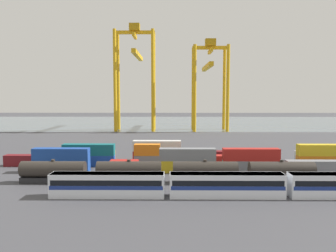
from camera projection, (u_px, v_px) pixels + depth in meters
name	position (u px, v px, depth m)	size (l,w,h in m)	color
ground_plane	(178.00, 145.00, 114.75)	(420.00, 420.00, 0.00)	#424247
harbour_water	(175.00, 122.00, 209.79)	(400.00, 110.00, 0.01)	slate
passenger_train	(227.00, 184.00, 55.91)	(57.58, 3.14, 3.90)	silver
freight_tank_row	(167.00, 172.00, 64.98)	(55.54, 3.00, 4.46)	#232326
shipping_container_0	(61.00, 166.00, 74.33)	(12.10, 2.44, 2.60)	#1C4299
shipping_container_1	(61.00, 154.00, 74.09)	(12.10, 2.44, 2.60)	#1C4299
shipping_container_2	(124.00, 166.00, 74.18)	(6.04, 2.44, 2.60)	#AD211C
shipping_container_3	(187.00, 166.00, 74.04)	(12.10, 2.44, 2.60)	gold
shipping_container_4	(187.00, 154.00, 73.81)	(12.10, 2.44, 2.60)	slate
shipping_container_5	(251.00, 166.00, 73.90)	(12.10, 2.44, 2.60)	slate
shipping_container_6	(251.00, 154.00, 73.67)	(12.10, 2.44, 2.60)	#AD211C
shipping_container_7	(314.00, 166.00, 73.76)	(12.10, 2.44, 2.60)	slate
shipping_container_9	(31.00, 160.00, 80.70)	(12.10, 2.44, 2.60)	maroon
shipping_container_10	(89.00, 160.00, 80.55)	(12.10, 2.44, 2.60)	#1C4299
shipping_container_11	(89.00, 150.00, 80.32)	(12.10, 2.44, 2.60)	#146066
shipping_container_12	(147.00, 161.00, 80.41)	(6.04, 2.44, 2.60)	slate
shipping_container_13	(147.00, 150.00, 80.18)	(6.04, 2.44, 2.60)	orange
shipping_container_14	(206.00, 161.00, 80.27)	(12.10, 2.44, 2.60)	#AD211C
shipping_container_15	(264.00, 161.00, 80.13)	(6.04, 2.44, 2.60)	#197538
shipping_container_16	(323.00, 161.00, 79.99)	(12.10, 2.44, 2.60)	orange
shipping_container_17	(324.00, 150.00, 79.75)	(12.10, 2.44, 2.60)	gold
shipping_container_19	(49.00, 156.00, 86.95)	(6.04, 2.44, 2.60)	#197538
shipping_container_20	(103.00, 156.00, 86.81)	(6.04, 2.44, 2.60)	orange
shipping_container_21	(157.00, 156.00, 86.67)	(12.10, 2.44, 2.60)	#AD211C
shipping_container_22	(157.00, 146.00, 86.43)	(12.10, 2.44, 2.60)	silver
shipping_container_23	(211.00, 156.00, 86.52)	(12.10, 2.44, 2.60)	maroon
shipping_container_24	(265.00, 156.00, 86.38)	(6.04, 2.44, 2.60)	#1C4299
shipping_container_25	(320.00, 156.00, 86.24)	(12.10, 2.44, 2.60)	silver
gantry_crane_west	(136.00, 66.00, 162.79)	(18.84, 38.81, 49.59)	gold
gantry_crane_central	(209.00, 75.00, 163.03)	(16.63, 38.66, 42.57)	gold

